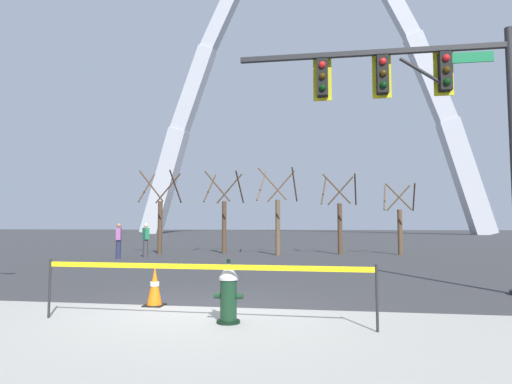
% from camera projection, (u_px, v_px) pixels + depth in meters
% --- Properties ---
extents(ground_plane, '(240.00, 240.00, 0.00)m').
position_uv_depth(ground_plane, '(203.00, 310.00, 7.67)').
color(ground_plane, '#333335').
extents(fire_hydrant, '(0.46, 0.48, 0.99)m').
position_uv_depth(fire_hydrant, '(229.00, 293.00, 6.66)').
color(fire_hydrant, black).
rests_on(fire_hydrant, ground).
extents(caution_tape_barrier, '(5.24, 0.18, 0.96)m').
position_uv_depth(caution_tape_barrier, '(202.00, 281.00, 6.57)').
color(caution_tape_barrier, '#232326').
rests_on(caution_tape_barrier, ground).
extents(traffic_cone_by_hydrant, '(0.36, 0.36, 0.73)m').
position_uv_depth(traffic_cone_by_hydrant, '(155.00, 287.00, 8.05)').
color(traffic_cone_by_hydrant, black).
rests_on(traffic_cone_by_hydrant, ground).
extents(traffic_signal_gantry, '(6.42, 0.44, 6.00)m').
position_uv_depth(traffic_signal_gantry, '(430.00, 106.00, 9.86)').
color(traffic_signal_gantry, '#232326').
rests_on(traffic_signal_gantry, ground).
extents(monument_arch, '(56.39, 2.99, 54.07)m').
position_uv_depth(monument_arch, '(307.00, 91.00, 70.81)').
color(monument_arch, '#B2B5BC').
rests_on(monument_arch, ground).
extents(tree_far_left, '(2.00, 2.01, 4.33)m').
position_uv_depth(tree_far_left, '(160.00, 217.00, 22.46)').
color(tree_far_left, '#473323').
rests_on(tree_far_left, ground).
extents(tree_left_mid, '(2.01, 2.02, 4.37)m').
position_uv_depth(tree_left_mid, '(224.00, 217.00, 22.97)').
color(tree_left_mid, '#473323').
rests_on(tree_left_mid, ground).
extents(tree_center_left, '(2.01, 2.03, 4.38)m').
position_uv_depth(tree_center_left, '(278.00, 216.00, 21.59)').
color(tree_center_left, brown).
rests_on(tree_center_left, ground).
extents(tree_center_right, '(1.91, 1.92, 4.13)m').
position_uv_depth(tree_center_right, '(340.00, 219.00, 22.22)').
color(tree_center_right, '#473323').
rests_on(tree_center_right, ground).
extents(tree_right_mid, '(1.68, 1.69, 3.62)m').
position_uv_depth(tree_right_mid, '(400.00, 223.00, 21.88)').
color(tree_right_mid, brown).
rests_on(tree_right_mid, ground).
extents(pedestrian_walking_left, '(0.29, 0.38, 1.59)m').
position_uv_depth(pedestrian_walking_left, '(119.00, 240.00, 19.23)').
color(pedestrian_walking_left, '#232847').
rests_on(pedestrian_walking_left, ground).
extents(pedestrian_standing_center, '(0.39, 0.38, 1.59)m').
position_uv_depth(pedestrian_standing_center, '(146.00, 240.00, 20.00)').
color(pedestrian_standing_center, '#38383D').
rests_on(pedestrian_standing_center, ground).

